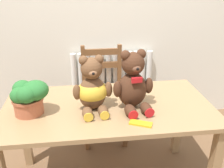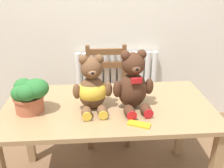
# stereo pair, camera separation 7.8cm
# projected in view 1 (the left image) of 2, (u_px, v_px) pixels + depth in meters

# --- Properties ---
(wall_back) EXTENTS (8.00, 0.04, 2.60)m
(wall_back) POSITION_uv_depth(u_px,v_px,m) (96.00, 0.00, 2.39)
(wall_back) COLOR silver
(wall_back) RESTS_ON ground_plane
(radiator) EXTENTS (0.87, 0.10, 0.79)m
(radiator) POSITION_uv_depth(u_px,v_px,m) (112.00, 90.00, 2.72)
(radiator) COLOR white
(radiator) RESTS_ON ground_plane
(dining_table) EXTENTS (1.42, 0.73, 0.71)m
(dining_table) POSITION_uv_depth(u_px,v_px,m) (108.00, 118.00, 1.74)
(dining_table) COLOR #9E7A51
(dining_table) RESTS_ON ground_plane
(wooden_chair_behind) EXTENTS (0.40, 0.45, 0.90)m
(wooden_chair_behind) POSITION_uv_depth(u_px,v_px,m) (103.00, 94.00, 2.45)
(wooden_chair_behind) COLOR brown
(wooden_chair_behind) RESTS_ON ground_plane
(teddy_bear_left) EXTENTS (0.26, 0.27, 0.37)m
(teddy_bear_left) POSITION_uv_depth(u_px,v_px,m) (92.00, 89.00, 1.61)
(teddy_bear_left) COLOR brown
(teddy_bear_left) RESTS_ON dining_table
(teddy_bear_right) EXTENTS (0.28, 0.29, 0.39)m
(teddy_bear_right) POSITION_uv_depth(u_px,v_px,m) (133.00, 84.00, 1.62)
(teddy_bear_right) COLOR #472819
(teddy_bear_right) RESTS_ON dining_table
(potted_plant) EXTENTS (0.24, 0.22, 0.23)m
(potted_plant) POSITION_uv_depth(u_px,v_px,m) (29.00, 96.00, 1.55)
(potted_plant) COLOR #B25B3D
(potted_plant) RESTS_ON dining_table
(chocolate_bar) EXTENTS (0.14, 0.10, 0.01)m
(chocolate_bar) POSITION_uv_depth(u_px,v_px,m) (141.00, 123.00, 1.49)
(chocolate_bar) COLOR gold
(chocolate_bar) RESTS_ON dining_table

